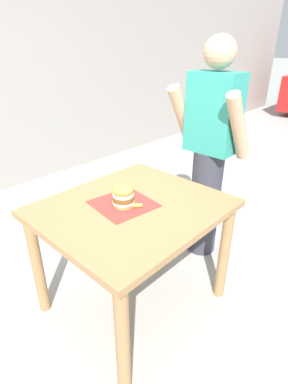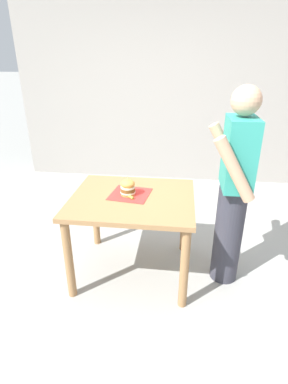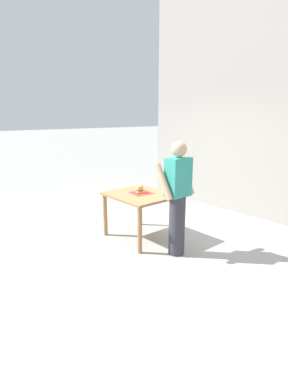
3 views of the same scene
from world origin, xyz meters
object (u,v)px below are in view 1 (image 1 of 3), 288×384
object	(u,v)px
sandwich	(123,195)
parked_car_near_curb	(193,76)
diner_across_table	(209,153)
patio_table	(133,223)
pickle_spear	(136,205)

from	to	relation	value
sandwich	parked_car_near_curb	distance (m)	8.67
diner_across_table	sandwich	bearing A→B (deg)	-91.28
patio_table	parked_car_near_curb	xyz separation A→B (m)	(-4.68, 7.27, 0.08)
sandwich	diner_across_table	distance (m)	0.88
sandwich	pickle_spear	xyz separation A→B (m)	(0.07, 0.03, -0.06)
patio_table	diner_across_table	xyz separation A→B (m)	(-0.01, 0.83, 0.24)
patio_table	sandwich	xyz separation A→B (m)	(-0.03, -0.04, 0.20)
pickle_spear	diner_across_table	size ratio (longest dim) A/B	0.05
pickle_spear	parked_car_near_curb	world-z (taller)	parked_car_near_curb
diner_across_table	pickle_spear	bearing A→B (deg)	-86.81
sandwich	diner_across_table	size ratio (longest dim) A/B	0.10
sandwich	pickle_spear	bearing A→B (deg)	26.58
pickle_spear	diner_across_table	world-z (taller)	diner_across_table
sandwich	diner_across_table	xyz separation A→B (m)	(0.02, 0.88, 0.04)
pickle_spear	parked_car_near_curb	size ratio (longest dim) A/B	0.02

